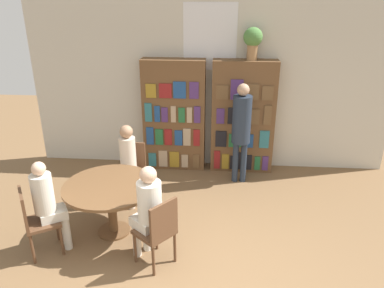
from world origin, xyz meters
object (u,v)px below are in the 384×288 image
object	(u,v)px
flower_vase	(253,40)
reading_table	(110,193)
bookshelf_left	(174,116)
bookshelf_right	(243,117)
librarian_standing	(242,123)
chair_far_side	(158,229)
seated_reader_right	(148,207)
seated_reader_left	(127,161)
seated_reader_back	(48,201)
chair_near_camera	(35,219)
chair_left_side	(132,168)

from	to	relation	value
flower_vase	reading_table	world-z (taller)	flower_vase
bookshelf_left	bookshelf_right	xyz separation A→B (m)	(1.22, -0.00, 0.00)
bookshelf_left	librarian_standing	bearing A→B (deg)	-23.07
chair_far_side	seated_reader_right	world-z (taller)	seated_reader_right
seated_reader_left	flower_vase	bearing A→B (deg)	-140.18
seated_reader_back	librarian_standing	xyz separation A→B (m)	(2.41, 2.04, 0.36)
bookshelf_left	chair_far_side	size ratio (longest dim) A/B	2.21
chair_far_side	seated_reader_right	bearing A→B (deg)	90.00
bookshelf_left	seated_reader_right	size ratio (longest dim) A/B	1.58
chair_near_camera	seated_reader_right	size ratio (longest dim) A/B	0.71
seated_reader_right	seated_reader_back	xyz separation A→B (m)	(-1.25, 0.08, -0.03)
flower_vase	chair_near_camera	world-z (taller)	flower_vase
chair_near_camera	librarian_standing	size ratio (longest dim) A/B	0.53
bookshelf_left	chair_far_side	xyz separation A→B (m)	(0.15, -2.73, -0.49)
chair_left_side	chair_far_side	xyz separation A→B (m)	(0.68, -1.55, 0.00)
bookshelf_left	chair_left_side	bearing A→B (deg)	-114.16
seated_reader_left	chair_left_side	bearing A→B (deg)	-90.00
reading_table	librarian_standing	world-z (taller)	librarian_standing
reading_table	librarian_standing	bearing A→B (deg)	42.73
bookshelf_right	reading_table	distance (m)	2.82
flower_vase	reading_table	xyz separation A→B (m)	(-1.90, -2.13, -1.71)
bookshelf_left	librarian_standing	distance (m)	1.28
flower_vase	chair_far_side	world-z (taller)	flower_vase
bookshelf_right	seated_reader_back	world-z (taller)	bookshelf_right
chair_near_camera	chair_far_side	xyz separation A→B (m)	(1.54, -0.09, 0.00)
bookshelf_right	chair_near_camera	distance (m)	3.75
reading_table	seated_reader_left	xyz separation A→B (m)	(0.05, 0.77, 0.10)
bookshelf_right	chair_far_side	bearing A→B (deg)	-111.44
bookshelf_left	librarian_standing	size ratio (longest dim) A/B	1.16
chair_left_side	chair_far_side	distance (m)	1.70
flower_vase	seated_reader_right	world-z (taller)	flower_vase
seated_reader_back	flower_vase	bearing A→B (deg)	102.42
reading_table	librarian_standing	size ratio (longest dim) A/B	0.71
seated_reader_back	librarian_standing	bearing A→B (deg)	97.71
chair_far_side	librarian_standing	size ratio (longest dim) A/B	0.53
bookshelf_right	seated_reader_left	distance (m)	2.24
chair_near_camera	seated_reader_left	size ratio (longest dim) A/B	0.71
flower_vase	seated_reader_back	distance (m)	3.95
seated_reader_right	librarian_standing	world-z (taller)	librarian_standing
reading_table	seated_reader_back	world-z (taller)	seated_reader_back
chair_left_side	reading_table	bearing A→B (deg)	90.00
librarian_standing	reading_table	bearing A→B (deg)	-137.27
reading_table	chair_left_side	size ratio (longest dim) A/B	1.36
flower_vase	librarian_standing	bearing A→B (deg)	-105.43
reading_table	bookshelf_right	bearing A→B (deg)	49.66
bookshelf_left	chair_far_side	bearing A→B (deg)	-86.90
bookshelf_left	seated_reader_right	xyz separation A→B (m)	(0.01, -2.62, -0.26)
flower_vase	librarian_standing	xyz separation A→B (m)	(-0.14, -0.51, -1.27)
librarian_standing	seated_reader_left	bearing A→B (deg)	-153.36
reading_table	seated_reader_back	size ratio (longest dim) A/B	0.99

